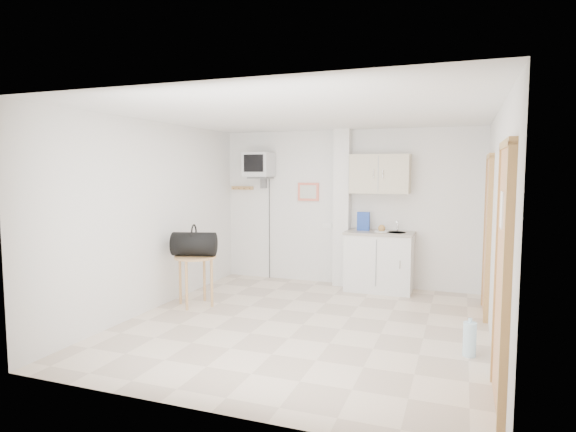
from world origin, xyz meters
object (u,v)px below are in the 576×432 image
(round_table, at_px, (195,263))
(duffel_bag, at_px, (194,244))
(water_bottle, at_px, (470,339))
(crt_television, at_px, (259,165))

(round_table, distance_m, duffel_bag, 0.27)
(duffel_bag, bearing_deg, water_bottle, -26.15)
(crt_television, distance_m, duffel_bag, 2.05)
(duffel_bag, bearing_deg, round_table, -35.26)
(crt_television, bearing_deg, water_bottle, -35.64)
(duffel_bag, height_order, water_bottle, duffel_bag)
(crt_television, xyz_separation_m, round_table, (-0.20, -1.73, -1.35))
(round_table, height_order, duffel_bag, duffel_bag)
(crt_television, distance_m, water_bottle, 4.45)
(crt_television, distance_m, round_table, 2.20)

